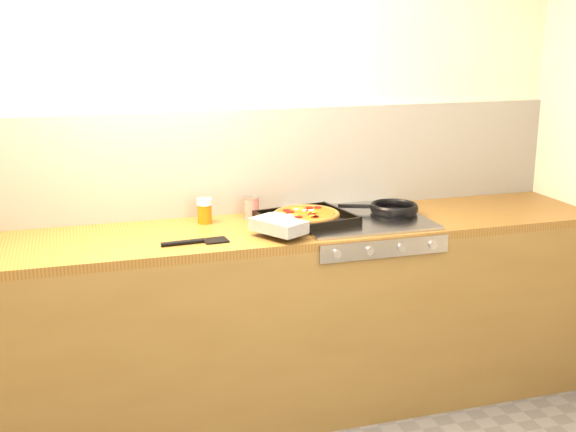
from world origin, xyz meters
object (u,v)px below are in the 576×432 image
object	(u,v)px
pizza_on_tray	(298,218)
juice_glass	(205,211)
frying_pan	(393,209)
tomato_can	(251,208)

from	to	relation	value
pizza_on_tray	juice_glass	distance (m)	0.43
juice_glass	pizza_on_tray	bearing A→B (deg)	-26.71
pizza_on_tray	juice_glass	size ratio (longest dim) A/B	4.54
frying_pan	juice_glass	distance (m)	0.89
pizza_on_tray	juice_glass	bearing A→B (deg)	153.29
pizza_on_tray	tomato_can	world-z (taller)	tomato_can
pizza_on_tray	juice_glass	world-z (taller)	juice_glass
tomato_can	juice_glass	xyz separation A→B (m)	(-0.22, -0.02, 0.01)
pizza_on_tray	frying_pan	world-z (taller)	pizza_on_tray
frying_pan	juice_glass	bearing A→B (deg)	171.19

